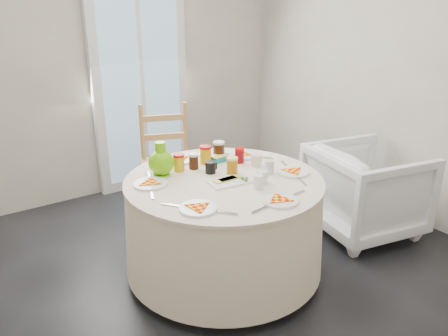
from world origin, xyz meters
TOP-DOWN VIEW (x-y plane):
  - floor at (0.00, 0.00)m, footprint 4.00×4.00m
  - wall_back at (0.00, 2.00)m, footprint 4.00×0.02m
  - wall_right at (2.00, 0.00)m, footprint 0.02×4.00m
  - glass_door at (0.40, 1.95)m, footprint 1.00×0.08m
  - table at (0.14, 0.12)m, footprint 1.37×1.37m
  - wooden_chair at (0.24, 1.12)m, footprint 0.58×0.56m
  - armchair at (1.45, -0.05)m, footprint 0.89×0.93m
  - place_settings at (0.14, 0.12)m, footprint 1.35×1.35m
  - jar_cluster at (0.18, 0.37)m, footprint 0.53×0.29m
  - butter_tub at (0.31, 0.43)m, footprint 0.13×0.10m
  - green_pitcher at (-0.17, 0.42)m, footprint 0.23×0.23m
  - cheese_platter at (0.14, 0.05)m, footprint 0.30×0.21m
  - mugs_glasses at (0.31, 0.14)m, footprint 0.67×0.67m

SIDE VIEW (x-z plane):
  - floor at x=0.00m, z-range 0.00..0.00m
  - table at x=0.14m, z-range 0.03..0.72m
  - armchair at x=1.45m, z-range -0.02..0.80m
  - wooden_chair at x=0.24m, z-range -0.04..0.98m
  - place_settings at x=0.14m, z-range 0.76..0.78m
  - cheese_platter at x=0.14m, z-range 0.75..0.79m
  - butter_tub at x=0.31m, z-range 0.76..0.81m
  - mugs_glasses at x=0.31m, z-range 0.76..0.86m
  - jar_cluster at x=0.18m, z-range 0.75..0.89m
  - green_pitcher at x=-0.17m, z-range 0.76..0.98m
  - glass_door at x=0.40m, z-range 0.00..2.10m
  - wall_back at x=0.00m, z-range 0.00..2.60m
  - wall_right at x=2.00m, z-range 0.00..2.60m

